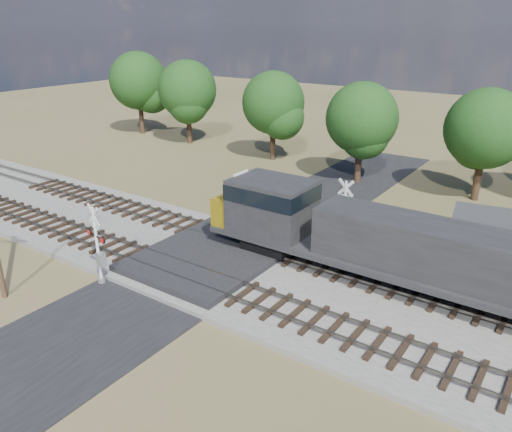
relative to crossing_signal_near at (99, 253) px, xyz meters
The scene contains 9 objects.
ground 6.00m from the crossing_signal_near, 57.77° to the left, with size 160.00×160.00×0.00m, color brown.
ballast_bed 14.20m from the crossing_signal_near, 22.24° to the left, with size 140.00×10.00×0.30m, color gray.
road 5.99m from the crossing_signal_near, 57.77° to the left, with size 7.00×60.00×0.08m, color black.
crossing_panel 6.33m from the crossing_signal_near, 60.25° to the left, with size 7.00×9.00×0.62m, color #262628.
track_near 6.94m from the crossing_signal_near, 24.68° to the left, with size 140.00×2.60×0.33m.
track_far 10.08m from the crossing_signal_near, 51.78° to the left, with size 140.00×2.60×0.33m.
crossing_signal_near is the anchor object (origin of this frame).
crossing_signal_far 14.26m from the crossing_signal_near, 55.65° to the left, with size 1.70×0.37×4.22m.
equipment_shed 21.06m from the crossing_signal_near, 39.64° to the left, with size 5.02×5.02×2.97m.
Camera 1 is at (16.77, -19.20, 12.93)m, focal length 35.00 mm.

